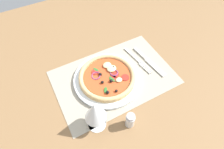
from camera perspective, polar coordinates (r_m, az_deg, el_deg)
ground_plane at (r=78.03cm, az=0.63°, el=-1.41°), size 190.00×140.00×2.40cm
placemat at (r=76.89cm, az=0.64°, el=-0.81°), size 48.84×32.16×0.40cm
plate at (r=75.15cm, az=-1.39°, el=-1.60°), size 27.47×27.47×1.27cm
pizza at (r=73.79cm, az=-1.39°, el=-0.79°), size 23.06×23.06×2.63cm
fork at (r=82.60cm, az=8.41°, el=4.12°), size 4.23×18.02×0.44cm
knife at (r=83.26cm, az=11.49°, el=4.03°), size 4.19×20.05×0.62cm
wine_glass at (r=58.32cm, az=-5.31°, el=-11.53°), size 7.20×7.20×14.90cm
pepper_shaker at (r=64.65cm, az=5.68°, el=-13.98°), size 3.20×3.20×6.70cm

